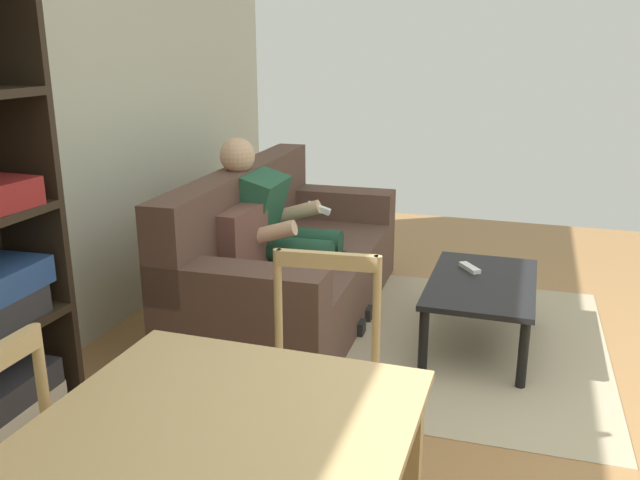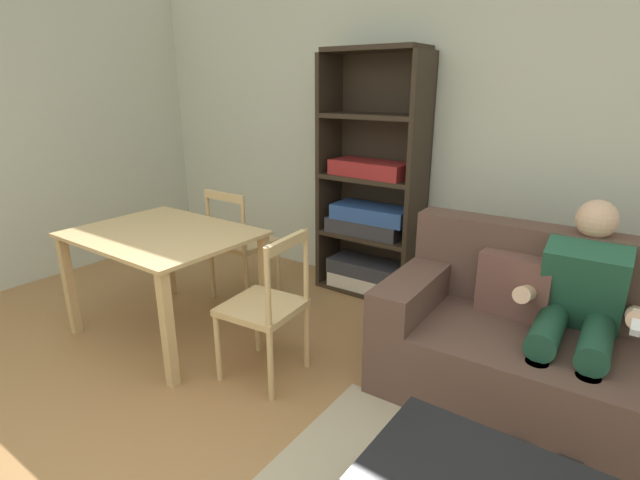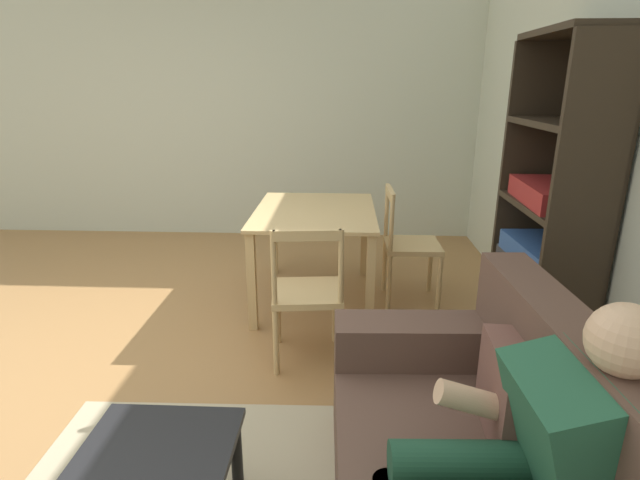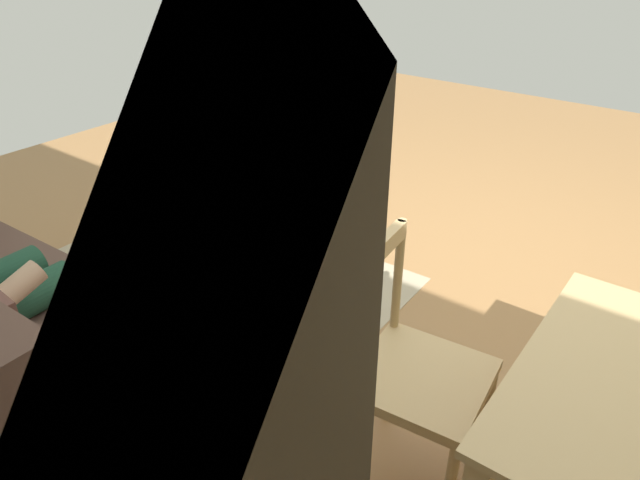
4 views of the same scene
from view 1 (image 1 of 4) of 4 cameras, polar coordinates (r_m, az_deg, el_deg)
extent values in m
cube|color=brown|center=(4.12, -2.15, -3.84)|extent=(2.08, 0.96, 0.41)
cube|color=brown|center=(4.10, -6.79, 2.66)|extent=(2.05, 0.27, 0.51)
cube|color=brown|center=(3.22, -7.17, -4.06)|extent=(0.27, 0.90, 0.21)
cube|color=brown|center=(4.86, 1.10, 3.19)|extent=(0.27, 0.90, 0.21)
cube|color=brown|center=(3.72, -6.75, 0.01)|extent=(0.41, 0.16, 0.36)
cube|color=#23563D|center=(4.02, -5.60, 2.19)|extent=(0.41, 0.36, 0.54)
sphere|color=#DBAD89|center=(3.98, -7.11, 7.21)|extent=(0.21, 0.21, 0.21)
cylinder|color=#1C4530|center=(3.87, -2.14, -0.90)|extent=(0.17, 0.45, 0.15)
cylinder|color=#DBAD89|center=(3.90, 0.99, -5.04)|extent=(0.11, 0.11, 0.41)
cube|color=black|center=(3.95, 2.11, -7.39)|extent=(0.11, 0.24, 0.08)
cylinder|color=#1C4530|center=(4.07, -1.18, 0.00)|extent=(0.17, 0.45, 0.15)
cylinder|color=#DBAD89|center=(4.10, 1.78, -3.94)|extent=(0.11, 0.11, 0.41)
cube|color=black|center=(4.15, 2.84, -6.19)|extent=(0.11, 0.24, 0.08)
cylinder|color=#DBAD89|center=(3.74, -4.56, 0.53)|extent=(0.10, 0.35, 0.19)
cylinder|color=#DBAD89|center=(4.20, -2.20, 2.35)|extent=(0.10, 0.35, 0.19)
cube|color=white|center=(4.14, -0.10, 2.74)|extent=(0.05, 0.16, 0.08)
cube|color=black|center=(3.78, 13.75, -3.63)|extent=(0.95, 0.57, 0.03)
cylinder|color=black|center=(3.45, 17.03, -9.40)|extent=(0.05, 0.05, 0.35)
cylinder|color=black|center=(4.25, 17.36, -4.42)|extent=(0.05, 0.05, 0.35)
cylinder|color=black|center=(3.48, 8.86, -8.60)|extent=(0.05, 0.05, 0.35)
cylinder|color=black|center=(4.27, 10.77, -3.81)|extent=(0.05, 0.05, 0.35)
cube|color=white|center=(3.94, 12.72, -2.34)|extent=(0.17, 0.14, 0.02)
cube|color=#2D2319|center=(3.21, -23.74, 2.84)|extent=(0.04, 0.36, 1.92)
cube|color=tan|center=(1.61, -10.90, -18.35)|extent=(1.18, 0.92, 0.02)
cube|color=tan|center=(2.38, -12.98, -16.62)|extent=(0.06, 0.06, 0.72)
cylinder|color=tan|center=(2.06, -22.60, -12.46)|extent=(0.03, 0.03, 0.45)
cube|color=tan|center=(2.46, -0.37, -12.72)|extent=(0.46, 0.46, 0.04)
cylinder|color=tan|center=(2.47, -5.93, -18.82)|extent=(0.04, 0.04, 0.44)
cylinder|color=tan|center=(2.77, -3.43, -14.40)|extent=(0.04, 0.04, 0.44)
cylinder|color=tan|center=(2.70, 4.63, -15.27)|extent=(0.04, 0.04, 0.44)
cylinder|color=tan|center=(2.57, -3.61, -5.72)|extent=(0.03, 0.03, 0.46)
cylinder|color=tan|center=(2.50, 4.87, -6.42)|extent=(0.03, 0.03, 0.46)
cube|color=tan|center=(2.45, 0.58, -1.76)|extent=(0.07, 0.38, 0.06)
cube|color=tan|center=(3.92, 13.38, -8.65)|extent=(2.03, 1.44, 0.01)
camera|label=2|loc=(3.97, 36.52, 14.08)|focal=26.77mm
camera|label=3|loc=(4.87, 7.79, 16.84)|focal=27.42mm
camera|label=4|loc=(2.49, -38.23, 16.47)|focal=32.21mm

